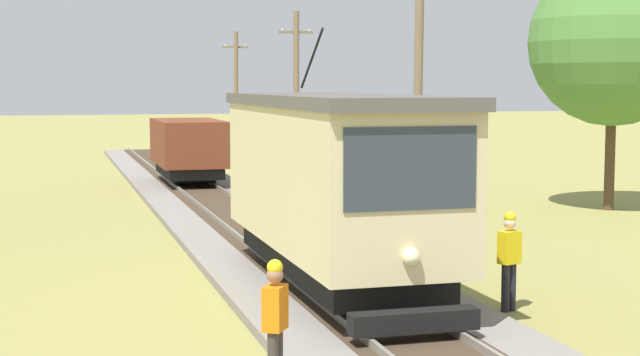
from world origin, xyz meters
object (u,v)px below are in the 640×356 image
utility_pole_mid (418,81)px  utility_pole_far (296,96)px  track_worker (275,320)px  second_worker (509,256)px  freight_car (188,148)px  red_tram (335,181)px  utility_pole_distant (236,94)px  tree_right_near (613,42)px

utility_pole_mid → utility_pole_far: bearing=90.0°
utility_pole_far → track_worker: 26.78m
utility_pole_mid → second_worker: bearing=-101.3°
freight_car → track_worker: freight_car is taller
red_tram → utility_pole_far: (4.43, 20.29, 1.35)m
utility_pole_mid → track_worker: 14.58m
red_tram → track_worker: red_tram is taller
utility_pole_mid → second_worker: size_ratio=4.48×
red_tram → freight_car: red_tram is taller
red_tram → track_worker: size_ratio=4.79×
freight_car → track_worker: (-2.42, -25.24, -0.57)m
freight_car → second_worker: freight_car is taller
track_worker → red_tram: bearing=-81.8°
utility_pole_distant → utility_pole_mid: bearing=-90.0°
utility_pole_distant → track_worker: 39.37m
utility_pole_mid → red_tram: bearing=-122.3°
track_worker → tree_right_near: (14.44, 15.12, 4.33)m
utility_pole_far → utility_pole_distant: bearing=90.0°
utility_pole_far → utility_pole_distant: 12.93m
utility_pole_distant → second_worker: bearing=-93.0°
utility_pole_mid → utility_pole_distant: (0.00, 26.21, -0.63)m
utility_pole_mid → second_worker: 9.78m
utility_pole_far → utility_pole_distant: utility_pole_far is taller
utility_pole_mid → tree_right_near: (7.58, 2.63, 1.22)m
freight_car → second_worker: (2.61, -21.84, -0.57)m
red_tram → utility_pole_far: size_ratio=1.24×
tree_right_near → freight_car: bearing=139.9°
tree_right_near → track_worker: bearing=-133.7°
freight_car → utility_pole_far: size_ratio=0.76×
utility_pole_far → second_worker: (-1.82, -22.37, -2.55)m
red_tram → tree_right_near: (12.01, 9.64, 3.12)m
utility_pole_far → tree_right_near: bearing=-54.5°
track_worker → second_worker: bearing=-113.9°
tree_right_near → utility_pole_far: bearing=125.5°
utility_pole_mid → track_worker: size_ratio=4.48×
utility_pole_distant → tree_right_near: bearing=-72.2°
utility_pole_distant → utility_pole_far: bearing=-90.0°
utility_pole_far → second_worker: size_ratio=3.86×
utility_pole_distant → tree_right_near: tree_right_near is taller
red_tram → utility_pole_distant: utility_pole_distant is taller
red_tram → tree_right_near: 15.71m
red_tram → freight_car: size_ratio=1.64×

